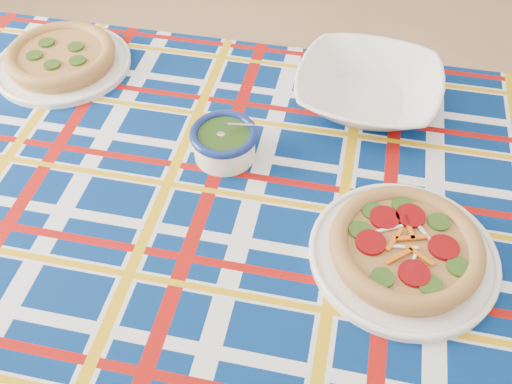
% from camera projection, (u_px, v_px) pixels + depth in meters
% --- Properties ---
extents(floor, '(4.00, 4.00, 0.00)m').
position_uv_depth(floor, '(237.00, 304.00, 1.76)').
color(floor, '#9B7550').
rests_on(floor, ground).
extents(dining_table, '(1.72, 1.15, 0.77)m').
position_uv_depth(dining_table, '(290.00, 253.00, 1.03)').
color(dining_table, brown).
rests_on(dining_table, floor).
extents(tablecloth, '(1.76, 1.19, 0.11)m').
position_uv_depth(tablecloth, '(291.00, 245.00, 1.02)').
color(tablecloth, navy).
rests_on(tablecloth, dining_table).
extents(main_focaccia_plate, '(0.35, 0.35, 0.06)m').
position_uv_depth(main_focaccia_plate, '(406.00, 247.00, 0.91)').
color(main_focaccia_plate, '#A9733C').
rests_on(main_focaccia_plate, tablecloth).
extents(pesto_bowl, '(0.15, 0.15, 0.08)m').
position_uv_depth(pesto_bowl, '(224.00, 141.00, 1.06)').
color(pesto_bowl, black).
rests_on(pesto_bowl, tablecloth).
extents(serving_bowl, '(0.34, 0.34, 0.07)m').
position_uv_depth(serving_bowl, '(368.00, 90.00, 1.17)').
color(serving_bowl, white).
rests_on(serving_bowl, tablecloth).
extents(second_focaccia_plate, '(0.32, 0.32, 0.06)m').
position_uv_depth(second_focaccia_plate, '(61.00, 56.00, 1.26)').
color(second_focaccia_plate, '#A9733C').
rests_on(second_focaccia_plate, tablecloth).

